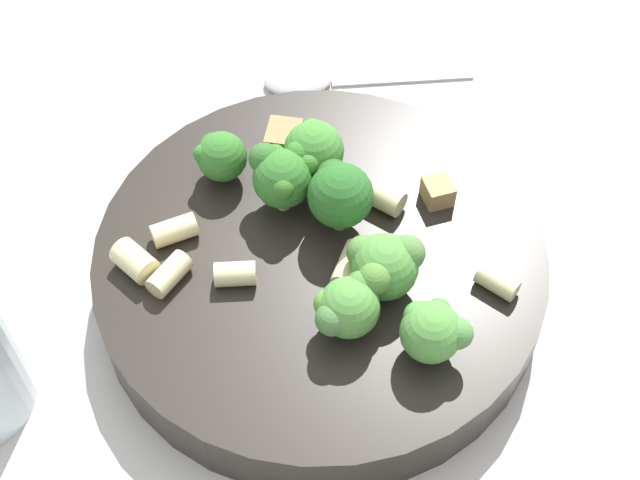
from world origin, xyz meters
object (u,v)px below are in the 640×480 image
(rigatoni_1, at_px, (174,230))
(rigatoni_6, at_px, (350,265))
(broccoli_floret_5, at_px, (220,155))
(rigatoni_2, at_px, (135,261))
(broccoli_floret_4, at_px, (346,307))
(broccoli_floret_2, at_px, (339,192))
(rigatoni_0, at_px, (498,275))
(chicken_chunk_1, at_px, (284,141))
(broccoli_floret_1, at_px, (312,151))
(pasta_bowl, at_px, (320,266))
(rigatoni_3, at_px, (169,274))
(rigatoni_4, at_px, (386,199))
(spoon, at_px, (325,79))
(broccoli_floret_6, at_px, (280,176))
(rigatoni_5, at_px, (235,274))
(broccoli_floret_3, at_px, (433,330))
(chicken_chunk_0, at_px, (438,192))
(broccoli_floret_0, at_px, (384,265))

(rigatoni_1, relative_size, rigatoni_6, 0.93)
(broccoli_floret_5, distance_m, rigatoni_2, 0.09)
(broccoli_floret_4, bearing_deg, broccoli_floret_2, -162.58)
(rigatoni_0, relative_size, chicken_chunk_1, 1.01)
(broccoli_floret_1, distance_m, broccoli_floret_2, 0.04)
(pasta_bowl, bearing_deg, broccoli_floret_2, 166.51)
(broccoli_floret_4, distance_m, rigatoni_0, 0.10)
(broccoli_floret_5, xyz_separation_m, rigatoni_3, (0.08, -0.00, -0.01))
(rigatoni_4, bearing_deg, broccoli_floret_5, -88.71)
(broccoli_floret_4, xyz_separation_m, rigatoni_0, (-0.05, 0.08, -0.01))
(broccoli_floret_5, relative_size, spoon, 0.22)
(broccoli_floret_6, distance_m, chicken_chunk_1, 0.05)
(broccoli_floret_5, bearing_deg, broccoli_floret_6, 74.12)
(rigatoni_0, height_order, rigatoni_6, rigatoni_6)
(broccoli_floret_2, distance_m, rigatoni_6, 0.04)
(broccoli_floret_4, distance_m, rigatoni_2, 0.13)
(rigatoni_5, bearing_deg, broccoli_floret_3, 82.33)
(broccoli_floret_5, distance_m, rigatoni_3, 0.09)
(broccoli_floret_6, bearing_deg, rigatoni_1, -52.49)
(rigatoni_6, distance_m, spoon, 0.21)
(broccoli_floret_3, distance_m, broccoli_floret_5, 0.18)
(broccoli_floret_1, height_order, rigatoni_0, broccoli_floret_1)
(pasta_bowl, xyz_separation_m, chicken_chunk_1, (-0.07, -0.04, 0.03))
(broccoli_floret_6, distance_m, chicken_chunk_0, 0.10)
(rigatoni_1, bearing_deg, broccoli_floret_1, 133.82)
(rigatoni_6, bearing_deg, broccoli_floret_1, -147.76)
(broccoli_floret_1, height_order, chicken_chunk_1, broccoli_floret_1)
(broccoli_floret_4, bearing_deg, chicken_chunk_1, -149.13)
(broccoli_floret_2, xyz_separation_m, rigatoni_1, (0.04, -0.09, -0.02))
(broccoli_floret_2, xyz_separation_m, chicken_chunk_1, (-0.05, -0.05, -0.02))
(broccoli_floret_5, height_order, rigatoni_3, broccoli_floret_5)
(broccoli_floret_6, relative_size, spoon, 0.28)
(broccoli_floret_3, bearing_deg, rigatoni_6, -125.28)
(broccoli_floret_0, height_order, rigatoni_1, broccoli_floret_0)
(broccoli_floret_5, xyz_separation_m, broccoli_floret_6, (0.01, 0.04, 0.01))
(rigatoni_2, height_order, chicken_chunk_0, rigatoni_2)
(chicken_chunk_1, bearing_deg, chicken_chunk_0, 82.37)
(broccoli_floret_1, relative_size, rigatoni_1, 1.72)
(broccoli_floret_5, bearing_deg, broccoli_floret_0, 64.23)
(broccoli_floret_3, relative_size, broccoli_floret_5, 1.12)
(broccoli_floret_4, bearing_deg, rigatoni_5, -101.05)
(pasta_bowl, height_order, rigatoni_1, rigatoni_1)
(broccoli_floret_4, distance_m, rigatoni_5, 0.07)
(pasta_bowl, bearing_deg, broccoli_floret_6, -130.83)
(broccoli_floret_2, relative_size, rigatoni_3, 1.77)
(pasta_bowl, xyz_separation_m, broccoli_floret_5, (-0.04, -0.08, 0.04))
(broccoli_floret_6, bearing_deg, chicken_chunk_1, -165.81)
(broccoli_floret_6, height_order, rigatoni_3, broccoli_floret_6)
(broccoli_floret_6, bearing_deg, rigatoni_0, 80.50)
(rigatoni_2, relative_size, rigatoni_4, 1.22)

